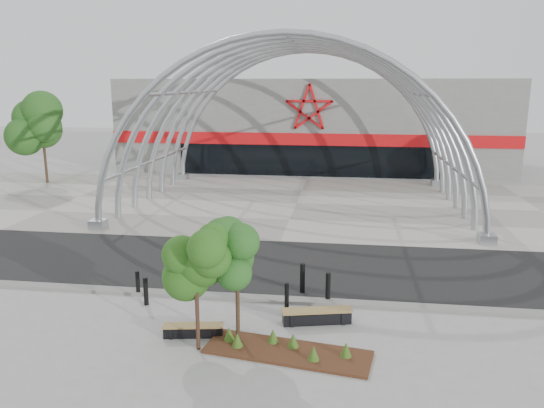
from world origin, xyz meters
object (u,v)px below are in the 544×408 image
Objects in this scene: street_tree_0 at (196,264)px; street_tree_1 at (237,260)px; bench_0 at (193,331)px; bench_1 at (317,316)px; bollard_2 at (302,278)px.

street_tree_0 is 1.25m from street_tree_1.
street_tree_1 is at bearing -3.93° from bench_0.
bench_1 is at bearing 21.39° from bench_0.
street_tree_0 is 2.59m from bench_0.
bench_1 is at bearing 33.45° from street_tree_0.
bench_0 is 4.01m from bench_1.
bench_0 is (-0.37, 0.76, -2.45)m from street_tree_0.
bench_0 is 1.66× the size of bollard_2.
bollard_2 is at bearing 52.37° from bench_0.
street_tree_0 reaches higher than bench_0.
street_tree_0 is 5.81m from bollard_2.
bollard_2 is at bearing 60.40° from street_tree_0.
bench_1 reaches higher than bench_0.
bench_0 is (-1.44, 0.10, -2.42)m from street_tree_1.
bollard_2 is at bearing 68.26° from street_tree_1.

